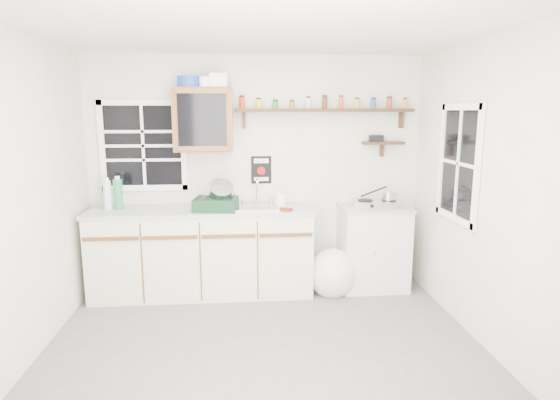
{
  "coord_description": "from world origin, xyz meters",
  "views": [
    {
      "loc": [
        -0.17,
        -3.49,
        1.91
      ],
      "look_at": [
        0.17,
        0.55,
        1.14
      ],
      "focal_mm": 30.0,
      "sensor_mm": 36.0,
      "label": 1
    }
  ],
  "objects_px": {
    "dish_rack": "(217,200)",
    "main_cabinet": "(203,251)",
    "hotplate": "(377,203)",
    "upper_cabinet": "(203,120)",
    "right_cabinet": "(373,247)",
    "spice_shelf": "(324,109)"
  },
  "relations": [
    {
      "from": "upper_cabinet",
      "to": "hotplate",
      "type": "bearing_deg",
      "value": -4.34
    },
    {
      "from": "upper_cabinet",
      "to": "dish_rack",
      "type": "distance_m",
      "value": 0.85
    },
    {
      "from": "right_cabinet",
      "to": "spice_shelf",
      "type": "relative_size",
      "value": 0.48
    },
    {
      "from": "main_cabinet",
      "to": "spice_shelf",
      "type": "xyz_separation_m",
      "value": [
        1.31,
        0.21,
        1.47
      ]
    },
    {
      "from": "main_cabinet",
      "to": "upper_cabinet",
      "type": "bearing_deg",
      "value": 76.32
    },
    {
      "from": "right_cabinet",
      "to": "upper_cabinet",
      "type": "xyz_separation_m",
      "value": [
        -1.8,
        0.12,
        1.37
      ]
    },
    {
      "from": "right_cabinet",
      "to": "dish_rack",
      "type": "bearing_deg",
      "value": -175.74
    },
    {
      "from": "dish_rack",
      "to": "spice_shelf",
      "type": "bearing_deg",
      "value": 23.09
    },
    {
      "from": "right_cabinet",
      "to": "hotplate",
      "type": "relative_size",
      "value": 1.68
    },
    {
      "from": "main_cabinet",
      "to": "dish_rack",
      "type": "distance_m",
      "value": 0.6
    },
    {
      "from": "main_cabinet",
      "to": "hotplate",
      "type": "distance_m",
      "value": 1.92
    },
    {
      "from": "main_cabinet",
      "to": "dish_rack",
      "type": "xyz_separation_m",
      "value": [
        0.17,
        -0.1,
        0.56
      ]
    },
    {
      "from": "main_cabinet",
      "to": "hotplate",
      "type": "bearing_deg",
      "value": 0.17
    },
    {
      "from": "dish_rack",
      "to": "upper_cabinet",
      "type": "bearing_deg",
      "value": 127.1
    },
    {
      "from": "upper_cabinet",
      "to": "hotplate",
      "type": "relative_size",
      "value": 1.2
    },
    {
      "from": "dish_rack",
      "to": "hotplate",
      "type": "relative_size",
      "value": 0.86
    },
    {
      "from": "dish_rack",
      "to": "main_cabinet",
      "type": "bearing_deg",
      "value": 157.85
    },
    {
      "from": "right_cabinet",
      "to": "hotplate",
      "type": "distance_m",
      "value": 0.49
    },
    {
      "from": "upper_cabinet",
      "to": "dish_rack",
      "type": "bearing_deg",
      "value": -60.64
    },
    {
      "from": "upper_cabinet",
      "to": "right_cabinet",
      "type": "bearing_deg",
      "value": -3.76
    },
    {
      "from": "right_cabinet",
      "to": "hotplate",
      "type": "xyz_separation_m",
      "value": [
        0.02,
        -0.02,
        0.49
      ]
    },
    {
      "from": "right_cabinet",
      "to": "spice_shelf",
      "type": "height_order",
      "value": "spice_shelf"
    }
  ]
}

